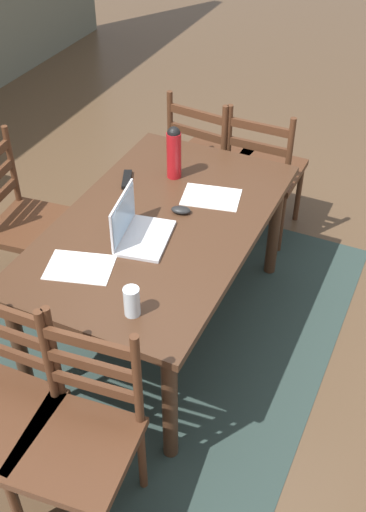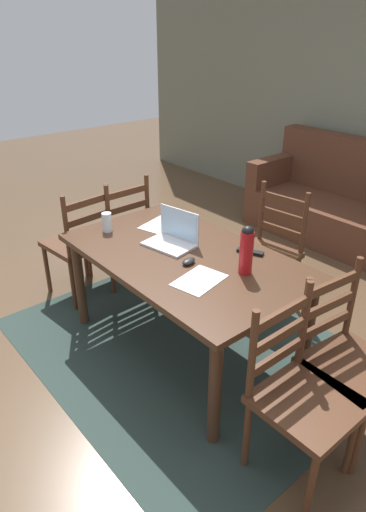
# 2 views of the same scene
# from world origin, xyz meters

# --- Properties ---
(ground_plane) EXTENTS (14.00, 14.00, 0.00)m
(ground_plane) POSITION_xyz_m (0.00, 0.00, 0.00)
(ground_plane) COLOR brown
(area_rug) EXTENTS (2.33, 1.85, 0.01)m
(area_rug) POSITION_xyz_m (0.00, 0.00, 0.00)
(area_rug) COLOR #283833
(area_rug) RESTS_ON ground
(dining_table) EXTENTS (1.59, 0.95, 0.73)m
(dining_table) POSITION_xyz_m (0.00, 0.00, 0.64)
(dining_table) COLOR #422819
(dining_table) RESTS_ON ground
(chair_left_far) EXTENTS (0.45, 0.45, 0.95)m
(chair_left_far) POSITION_xyz_m (-1.08, 0.19, 0.46)
(chair_left_far) COLOR #4C2B19
(chair_left_far) RESTS_ON ground
(chair_right_far) EXTENTS (0.48, 0.48, 0.95)m
(chair_right_far) POSITION_xyz_m (1.08, 0.19, 0.46)
(chair_right_far) COLOR #4C2B19
(chair_right_far) RESTS_ON ground
(chair_left_near) EXTENTS (0.48, 0.48, 0.95)m
(chair_left_near) POSITION_xyz_m (-1.08, -0.19, 0.46)
(chair_left_near) COLOR #4C2B19
(chair_left_near) RESTS_ON ground
(chair_far_head) EXTENTS (0.49, 0.49, 0.95)m
(chair_far_head) POSITION_xyz_m (-0.00, 0.85, 0.46)
(chair_far_head) COLOR #4C2B19
(chair_far_head) RESTS_ON ground
(chair_right_near) EXTENTS (0.44, 0.44, 0.95)m
(chair_right_near) POSITION_xyz_m (1.08, -0.19, 0.46)
(chair_right_near) COLOR #4C2B19
(chair_right_near) RESTS_ON ground
(couch) EXTENTS (1.80, 0.80, 1.00)m
(couch) POSITION_xyz_m (-0.38, 2.43, 0.36)
(couch) COLOR #512D1E
(couch) RESTS_ON ground
(laptop) EXTENTS (0.36, 0.28, 0.23)m
(laptop) POSITION_xyz_m (-0.16, 0.05, 0.79)
(laptop) COLOR silver
(laptop) RESTS_ON dining_table
(water_bottle) EXTENTS (0.08, 0.08, 0.30)m
(water_bottle) POSITION_xyz_m (0.41, 0.12, 0.89)
(water_bottle) COLOR #A81419
(water_bottle) RESTS_ON dining_table
(drinking_glass) EXTENTS (0.07, 0.07, 0.13)m
(drinking_glass) POSITION_xyz_m (-0.62, -0.18, 0.80)
(drinking_glass) COLOR silver
(drinking_glass) RESTS_ON dining_table
(computer_mouse) EXTENTS (0.08, 0.11, 0.03)m
(computer_mouse) POSITION_xyz_m (0.12, -0.06, 0.75)
(computer_mouse) COLOR black
(computer_mouse) RESTS_ON dining_table
(tv_remote) EXTENTS (0.17, 0.11, 0.02)m
(tv_remote) POSITION_xyz_m (0.26, 0.33, 0.74)
(tv_remote) COLOR black
(tv_remote) RESTS_ON dining_table
(paper_stack_left) EXTENTS (0.28, 0.34, 0.00)m
(paper_stack_left) POSITION_xyz_m (-0.46, 0.17, 0.73)
(paper_stack_left) COLOR white
(paper_stack_left) RESTS_ON dining_table
(paper_stack_right) EXTENTS (0.27, 0.33, 0.00)m
(paper_stack_right) POSITION_xyz_m (0.31, -0.15, 0.73)
(paper_stack_right) COLOR white
(paper_stack_right) RESTS_ON dining_table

